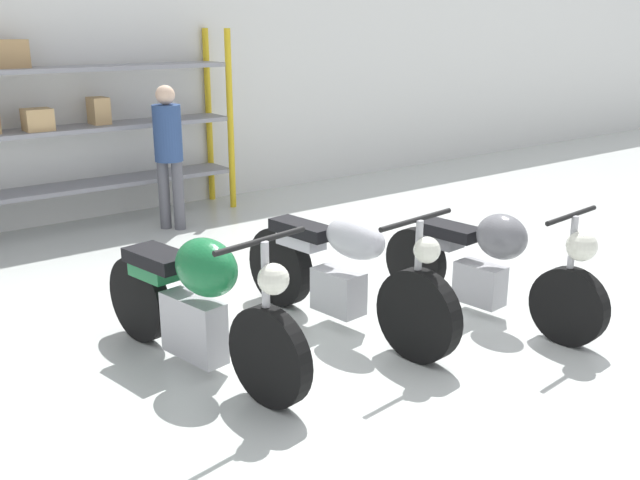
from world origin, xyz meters
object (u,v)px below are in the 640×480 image
at_px(shelving_rack, 25,126).
at_px(motorcycle_green, 198,301).
at_px(motorcycle_grey, 490,263).
at_px(person_browsing, 168,146).
at_px(motorcycle_silver, 343,272).

relative_size(shelving_rack, motorcycle_green, 2.26).
distance_m(motorcycle_grey, person_browsing, 4.10).
distance_m(shelving_rack, person_browsing, 1.55).
bearing_deg(motorcycle_silver, person_browsing, 169.48).
xyz_separation_m(shelving_rack, motorcycle_silver, (1.04, -4.21, -0.76)).
relative_size(motorcycle_silver, person_browsing, 1.30).
bearing_deg(motorcycle_grey, motorcycle_silver, -121.29).
height_order(motorcycle_green, motorcycle_silver, motorcycle_green).
xyz_separation_m(motorcycle_silver, motorcycle_grey, (1.08, -0.53, -0.01)).
distance_m(shelving_rack, motorcycle_grey, 5.25).
height_order(shelving_rack, motorcycle_silver, shelving_rack).
height_order(motorcycle_silver, person_browsing, person_browsing).
height_order(motorcycle_grey, person_browsing, person_browsing).
xyz_separation_m(motorcycle_green, person_browsing, (1.49, 3.38, 0.47)).
xyz_separation_m(shelving_rack, motorcycle_grey, (2.13, -4.74, -0.77)).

